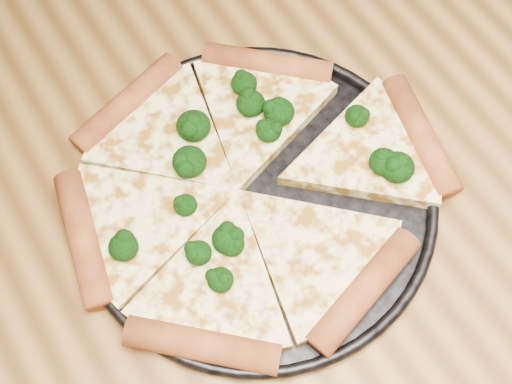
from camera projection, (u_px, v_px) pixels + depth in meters
ground at (282, 370)px, 1.32m from camera, size 4.00×4.00×0.00m
dining_table at (302, 241)px, 0.73m from camera, size 1.20×0.90×0.75m
pizza_pan at (256, 196)px, 0.64m from camera, size 0.34×0.34×0.02m
pizza at (245, 189)px, 0.63m from camera, size 0.37×0.34×0.03m
broccoli_florets at (255, 163)px, 0.63m from camera, size 0.28×0.18×0.02m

